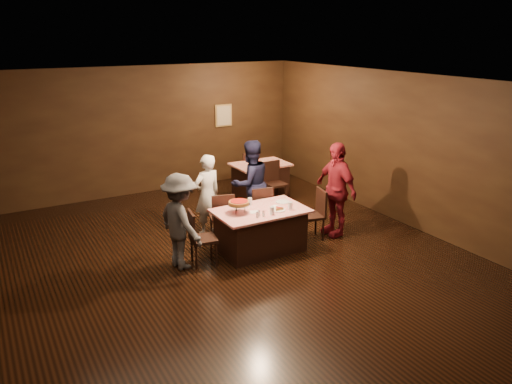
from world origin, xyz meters
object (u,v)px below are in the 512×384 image
(chair_end_right, at_px, (312,215))
(glass_front_left, at_px, (272,211))
(diner_white_jacket, at_px, (207,195))
(glass_front_right, at_px, (290,206))
(chair_far_left, at_px, (222,216))
(diner_navy_hoodie, at_px, (250,184))
(diner_red_shirt, at_px, (336,189))
(chair_back_far, at_px, (248,170))
(plate_empty, at_px, (283,202))
(chair_back_near, at_px, (276,183))
(main_table, at_px, (261,230))
(back_table, at_px, (260,179))
(chair_end_left, at_px, (203,238))
(glass_back, at_px, (250,202))
(diner_grey_knit, at_px, (180,221))
(chair_far_right, at_px, (259,209))
(pizza_stand, at_px, (239,203))

(chair_end_right, bearing_deg, glass_front_left, -62.09)
(chair_end_right, relative_size, diner_white_jacket, 0.60)
(glass_front_right, bearing_deg, chair_far_left, 130.36)
(diner_navy_hoodie, height_order, diner_red_shirt, diner_red_shirt)
(chair_back_far, relative_size, plate_empty, 3.80)
(chair_back_far, bearing_deg, diner_red_shirt, 97.76)
(chair_back_near, xyz_separation_m, diner_red_shirt, (0.03, -2.08, 0.43))
(main_table, distance_m, diner_navy_hoodie, 1.34)
(main_table, distance_m, back_table, 3.18)
(main_table, height_order, glass_front_left, glass_front_left)
(chair_end_left, relative_size, diner_white_jacket, 0.60)
(glass_back, bearing_deg, diner_grey_knit, -171.58)
(diner_grey_knit, bearing_deg, chair_back_near, -67.76)
(chair_end_right, bearing_deg, chair_far_left, -104.60)
(plate_empty, height_order, glass_back, glass_back)
(main_table, relative_size, chair_far_left, 1.68)
(main_table, xyz_separation_m, chair_back_far, (1.59, 3.35, 0.09))
(back_table, height_order, chair_end_right, chair_end_right)
(back_table, distance_m, diner_grey_knit, 4.06)
(chair_end_right, bearing_deg, diner_grey_knit, -80.11)
(main_table, xyz_separation_m, glass_front_right, (0.45, -0.25, 0.46))
(chair_end_left, xyz_separation_m, plate_empty, (1.65, 0.15, 0.30))
(chair_far_right, distance_m, plate_empty, 0.69)
(diner_grey_knit, bearing_deg, glass_back, -92.15)
(diner_navy_hoodie, relative_size, glass_front_right, 12.44)
(back_table, height_order, glass_front_right, glass_front_right)
(chair_far_left, bearing_deg, glass_front_left, 127.87)
(glass_back, bearing_deg, glass_front_left, -80.54)
(diner_navy_hoodie, relative_size, pizza_stand, 4.58)
(chair_far_left, height_order, plate_empty, chair_far_left)
(main_table, xyz_separation_m, diner_red_shirt, (1.62, -0.03, 0.52))
(chair_end_right, height_order, diner_grey_knit, diner_grey_knit)
(chair_far_right, height_order, diner_grey_knit, diner_grey_knit)
(main_table, bearing_deg, glass_back, 99.46)
(back_table, distance_m, glass_back, 2.98)
(plate_empty, bearing_deg, pizza_stand, -173.99)
(chair_end_left, height_order, diner_navy_hoodie, diner_navy_hoodie)
(chair_end_right, height_order, glass_back, chair_end_right)
(diner_white_jacket, height_order, diner_navy_hoodie, diner_navy_hoodie)
(plate_empty, bearing_deg, chair_far_left, 147.72)
(diner_grey_knit, xyz_separation_m, glass_back, (1.40, 0.21, 0.04))
(back_table, height_order, glass_front_left, glass_front_left)
(chair_back_far, height_order, diner_red_shirt, diner_red_shirt)
(diner_red_shirt, distance_m, plate_empty, 1.09)
(main_table, bearing_deg, diner_grey_knit, 176.37)
(glass_front_left, xyz_separation_m, glass_front_right, (0.40, 0.05, 0.00))
(diner_white_jacket, relative_size, diner_navy_hoodie, 0.90)
(glass_front_right, bearing_deg, chair_back_near, 63.70)
(chair_back_near, bearing_deg, diner_navy_hoodie, -143.16)
(diner_red_shirt, bearing_deg, diner_navy_hoodie, -136.97)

